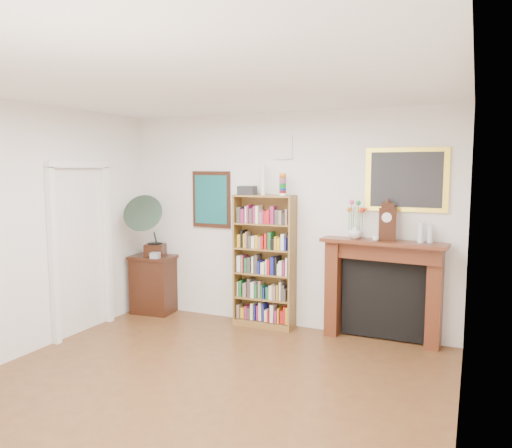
# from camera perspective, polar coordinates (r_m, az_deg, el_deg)

# --- Properties ---
(room) EXTENTS (4.51, 5.01, 2.81)m
(room) POSITION_cam_1_polar(r_m,az_deg,el_deg) (4.32, -8.78, -2.86)
(room) COLOR #562F1A
(room) RESTS_ON ground
(door_casing) EXTENTS (0.08, 1.02, 2.17)m
(door_casing) POSITION_cam_1_polar(r_m,az_deg,el_deg) (6.63, -19.32, -1.10)
(door_casing) COLOR white
(door_casing) RESTS_ON left_wall
(teal_poster) EXTENTS (0.58, 0.04, 0.78)m
(teal_poster) POSITION_cam_1_polar(r_m,az_deg,el_deg) (6.95, -5.13, 2.80)
(teal_poster) COLOR black
(teal_poster) RESTS_ON back_wall
(small_picture) EXTENTS (0.26, 0.04, 0.30)m
(small_picture) POSITION_cam_1_polar(r_m,az_deg,el_deg) (6.49, 3.05, 8.74)
(small_picture) COLOR white
(small_picture) RESTS_ON back_wall
(gilt_painting) EXTENTS (0.95, 0.04, 0.75)m
(gilt_painting) POSITION_cam_1_polar(r_m,az_deg,el_deg) (6.12, 16.78, 4.87)
(gilt_painting) COLOR yellow
(gilt_painting) RESTS_ON back_wall
(bookshelf) EXTENTS (0.81, 0.30, 2.00)m
(bookshelf) POSITION_cam_1_polar(r_m,az_deg,el_deg) (6.53, 0.94, -3.42)
(bookshelf) COLOR brown
(bookshelf) RESTS_ON floor
(side_cabinet) EXTENTS (0.65, 0.50, 0.83)m
(side_cabinet) POSITION_cam_1_polar(r_m,az_deg,el_deg) (7.39, -11.65, -6.76)
(side_cabinet) COLOR black
(side_cabinet) RESTS_ON floor
(fireplace) EXTENTS (1.49, 0.47, 1.24)m
(fireplace) POSITION_cam_1_polar(r_m,az_deg,el_deg) (6.21, 14.27, -6.37)
(fireplace) COLOR #451F10
(fireplace) RESTS_ON floor
(gramophone) EXTENTS (0.73, 0.81, 0.88)m
(gramophone) POSITION_cam_1_polar(r_m,az_deg,el_deg) (7.15, -12.22, 0.22)
(gramophone) COLOR black
(gramophone) RESTS_ON side_cabinet
(cd_stack) EXTENTS (0.14, 0.14, 0.08)m
(cd_stack) POSITION_cam_1_polar(r_m,az_deg,el_deg) (7.10, -11.45, -3.54)
(cd_stack) COLOR #B1B0BD
(cd_stack) RESTS_ON side_cabinet
(mantel_clock) EXTENTS (0.21, 0.15, 0.45)m
(mantel_clock) POSITION_cam_1_polar(r_m,az_deg,el_deg) (6.03, 14.77, 0.17)
(mantel_clock) COLOR black
(mantel_clock) RESTS_ON fireplace
(flower_vase) EXTENTS (0.17, 0.17, 0.17)m
(flower_vase) POSITION_cam_1_polar(r_m,az_deg,el_deg) (6.15, 11.29, -0.85)
(flower_vase) COLOR silver
(flower_vase) RESTS_ON fireplace
(teacup) EXTENTS (0.08, 0.08, 0.06)m
(teacup) POSITION_cam_1_polar(r_m,az_deg,el_deg) (5.99, 13.50, -1.64)
(teacup) COLOR white
(teacup) RESTS_ON fireplace
(bottle_left) EXTENTS (0.07, 0.07, 0.24)m
(bottle_left) POSITION_cam_1_polar(r_m,az_deg,el_deg) (6.01, 18.32, -0.89)
(bottle_left) COLOR silver
(bottle_left) RESTS_ON fireplace
(bottle_right) EXTENTS (0.06, 0.06, 0.20)m
(bottle_right) POSITION_cam_1_polar(r_m,az_deg,el_deg) (6.03, 19.27, -1.09)
(bottle_right) COLOR silver
(bottle_right) RESTS_ON fireplace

